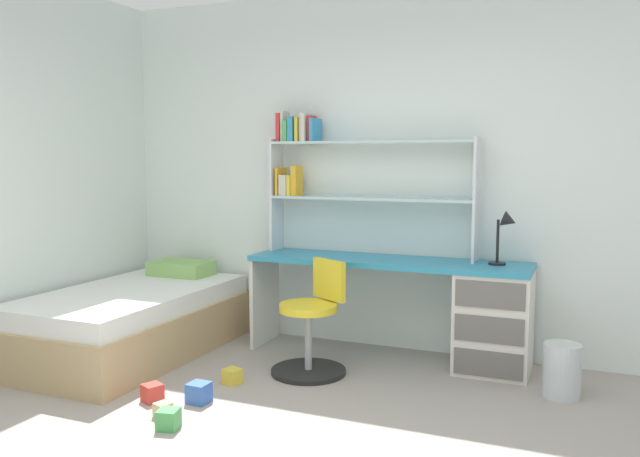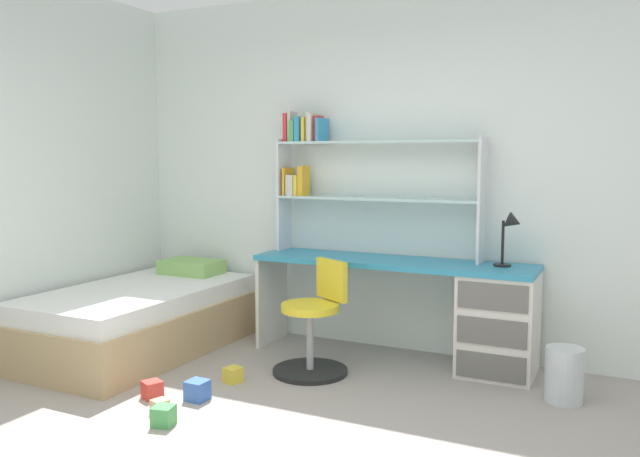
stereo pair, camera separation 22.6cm
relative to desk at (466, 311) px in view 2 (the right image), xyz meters
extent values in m
cube|color=silver|center=(-0.50, 0.31, 0.97)|extent=(5.86, 0.06, 2.78)
cube|color=teal|center=(-0.56, 0.00, 0.30)|extent=(2.07, 0.51, 0.04)
cube|color=silver|center=(0.22, 0.00, -0.07)|extent=(0.50, 0.48, 0.70)
cube|color=silver|center=(-1.58, 0.00, -0.07)|extent=(0.03, 0.46, 0.70)
cube|color=#64625E|center=(0.22, -0.24, -0.30)|extent=(0.45, 0.01, 0.18)
cube|color=#64625E|center=(0.22, -0.24, -0.07)|extent=(0.45, 0.01, 0.18)
cube|color=#64625E|center=(0.22, -0.24, 0.16)|extent=(0.45, 0.01, 0.18)
cube|color=silver|center=(-1.53, 0.14, 0.77)|extent=(0.02, 0.22, 0.89)
cube|color=silver|center=(0.06, 0.14, 0.77)|extent=(0.02, 0.22, 0.89)
cube|color=silver|center=(-0.74, 0.14, 0.76)|extent=(1.57, 0.22, 0.02)
cube|color=silver|center=(-0.74, 0.14, 1.18)|extent=(1.57, 0.22, 0.02)
cube|color=gold|center=(-1.49, 0.14, 0.88)|extent=(0.02, 0.18, 0.22)
cube|color=beige|center=(-1.46, 0.14, 0.85)|extent=(0.03, 0.17, 0.16)
cube|color=beige|center=(-1.42, 0.14, 0.85)|extent=(0.04, 0.20, 0.16)
cube|color=yellow|center=(-1.39, 0.14, 0.85)|extent=(0.03, 0.17, 0.16)
cube|color=gold|center=(-1.35, 0.14, 0.88)|extent=(0.04, 0.14, 0.23)
cube|color=red|center=(-1.49, 0.14, 1.30)|extent=(0.03, 0.15, 0.22)
cube|color=beige|center=(-1.46, 0.14, 1.31)|extent=(0.02, 0.12, 0.24)
cube|color=#4CA559|center=(-1.42, 0.14, 1.27)|extent=(0.04, 0.19, 0.16)
cube|color=#338CBF|center=(-1.37, 0.14, 1.29)|extent=(0.04, 0.19, 0.19)
cube|color=yellow|center=(-1.32, 0.14, 1.29)|extent=(0.03, 0.16, 0.19)
cube|color=beige|center=(-1.29, 0.14, 1.31)|extent=(0.03, 0.12, 0.22)
cube|color=beige|center=(-1.26, 0.14, 1.30)|extent=(0.03, 0.20, 0.21)
cube|color=red|center=(-1.22, 0.14, 1.29)|extent=(0.03, 0.13, 0.20)
cube|color=#338CBF|center=(-1.19, 0.14, 1.28)|extent=(0.03, 0.20, 0.18)
cylinder|color=black|center=(0.22, 0.06, 0.33)|extent=(0.12, 0.12, 0.02)
cylinder|color=black|center=(0.22, 0.06, 0.49)|extent=(0.02, 0.02, 0.30)
cone|color=black|center=(0.30, 0.01, 0.64)|extent=(0.12, 0.11, 0.13)
cylinder|color=black|center=(-0.94, -0.56, -0.41)|extent=(0.52, 0.52, 0.03)
cylinder|color=#A5A8AD|center=(-0.94, -0.56, -0.20)|extent=(0.05, 0.05, 0.44)
cylinder|color=yellow|center=(-0.94, -0.56, 0.04)|extent=(0.40, 0.40, 0.05)
cube|color=yellow|center=(-0.85, -0.41, 0.22)|extent=(0.30, 0.19, 0.28)
cube|color=tan|center=(-2.38, -0.67, -0.24)|extent=(1.07, 1.85, 0.35)
cube|color=white|center=(-2.38, -0.67, 0.00)|extent=(1.01, 1.79, 0.14)
cube|color=#8CBF66|center=(-2.38, 0.01, 0.13)|extent=(0.50, 0.32, 0.12)
cylinder|color=silver|center=(0.69, -0.35, -0.25)|extent=(0.23, 0.23, 0.34)
cube|color=gold|center=(-1.32, -0.95, -0.37)|extent=(0.13, 0.13, 0.10)
cube|color=red|center=(-1.61, -1.41, -0.37)|extent=(0.14, 0.14, 0.11)
cube|color=tan|center=(-1.40, -1.59, -0.38)|extent=(0.11, 0.11, 0.09)
cube|color=#3860B7|center=(-1.34, -1.32, -0.36)|extent=(0.13, 0.13, 0.12)
cube|color=#479E51|center=(-1.27, -1.71, -0.37)|extent=(0.13, 0.13, 0.11)
camera|label=1|loc=(0.82, -4.53, 1.06)|focal=36.33mm
camera|label=2|loc=(1.03, -4.44, 1.06)|focal=36.33mm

